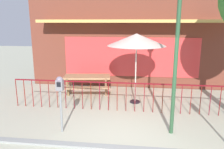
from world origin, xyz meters
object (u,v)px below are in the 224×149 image
(picnic_table_left, at_px, (87,80))
(parking_meter_near, at_px, (60,90))
(street_lamp, at_px, (178,27))
(patio_umbrella, at_px, (136,40))

(picnic_table_left, relative_size, parking_meter_near, 1.30)
(picnic_table_left, xyz_separation_m, street_lamp, (2.92, -2.85, 2.13))
(picnic_table_left, distance_m, street_lamp, 4.60)
(parking_meter_near, distance_m, street_lamp, 3.29)
(picnic_table_left, distance_m, patio_umbrella, 2.60)
(patio_umbrella, bearing_deg, street_lamp, -65.22)
(patio_umbrella, distance_m, street_lamp, 2.45)
(patio_umbrella, relative_size, parking_meter_near, 1.63)
(picnic_table_left, height_order, street_lamp, street_lamp)
(picnic_table_left, distance_m, parking_meter_near, 3.19)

